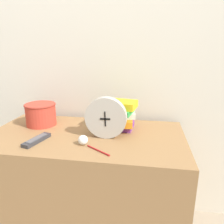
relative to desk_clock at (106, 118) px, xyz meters
The scene contains 8 objects.
wall_back 0.55m from the desk_clock, 107.52° to the left, with size 6.00×0.04×2.40m.
desk 0.50m from the desk_clock, 169.07° to the left, with size 1.13×0.61×0.73m.
desk_clock is the anchor object (origin of this frame).
book_stack 0.15m from the desk_clock, 72.72° to the left, with size 0.24×0.20×0.18m.
basket 0.47m from the desk_clock, 163.23° to the left, with size 0.20×0.20×0.14m.
tv_remote 0.39m from the desk_clock, 161.29° to the right, with size 0.09×0.19×0.02m.
crumpled_paper_ball 0.17m from the desk_clock, 131.33° to the right, with size 0.05×0.05×0.05m.
pen 0.21m from the desk_clock, 92.03° to the right, with size 0.13×0.09×0.01m.
Camera 1 is at (0.34, -0.83, 1.22)m, focal length 35.00 mm.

